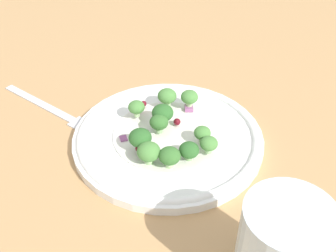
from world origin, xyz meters
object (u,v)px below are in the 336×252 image
broccoli_floret_2 (159,123)px  broccoli_floret_0 (136,107)px  plate (168,137)px  broccoli_floret_1 (209,144)px  fork (52,109)px

broccoli_floret_2 → broccoli_floret_0: bearing=141.9°
plate → broccoli_floret_0: (-4.66, 2.68, 2.52)cm
broccoli_floret_1 → broccoli_floret_2: (-6.64, 3.51, -0.04)cm
broccoli_floret_1 → fork: (-23.43, 8.60, -2.98)cm
broccoli_floret_0 → fork: 13.88cm
plate → broccoli_floret_1: bearing=-33.1°
broccoli_floret_0 → fork: broccoli_floret_0 is taller
plate → broccoli_floret_0: broccoli_floret_0 is taller
plate → fork: bearing=164.3°
broccoli_floret_2 → plate: bearing=2.2°
plate → fork: plate is taller
plate → broccoli_floret_1: 6.93cm
broccoli_floret_1 → broccoli_floret_2: size_ratio=0.90×
broccoli_floret_0 → broccoli_floret_2: (3.48, -2.73, -0.19)cm
broccoli_floret_0 → broccoli_floret_1: 11.88cm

